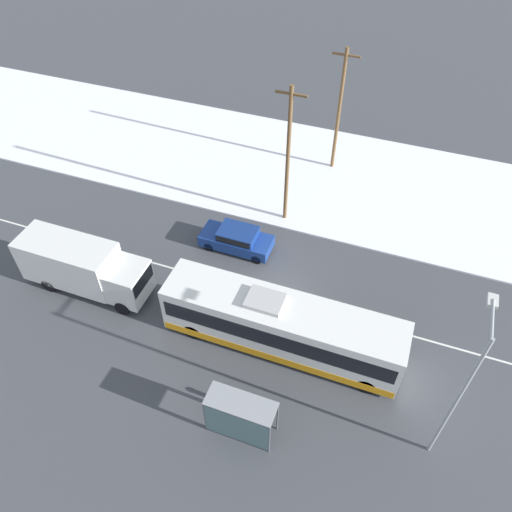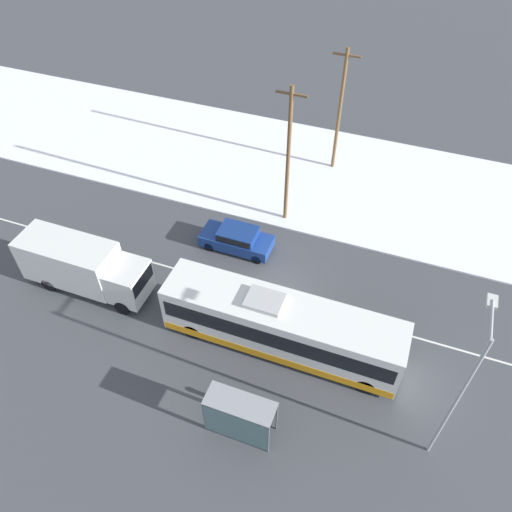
% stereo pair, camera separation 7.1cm
% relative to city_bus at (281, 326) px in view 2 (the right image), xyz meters
% --- Properties ---
extents(ground_plane, '(120.00, 120.00, 0.00)m').
position_rel_city_bus_xyz_m(ground_plane, '(-1.33, 2.91, -1.62)').
color(ground_plane, '#424449').
extents(snow_lot, '(80.00, 12.47, 0.12)m').
position_rel_city_bus_xyz_m(snow_lot, '(-1.33, 14.75, -1.56)').
color(snow_lot, white).
rests_on(snow_lot, ground_plane).
extents(lane_marking_center, '(60.00, 0.12, 0.00)m').
position_rel_city_bus_xyz_m(lane_marking_center, '(-1.33, 2.91, -1.62)').
color(lane_marking_center, silver).
rests_on(lane_marking_center, ground_plane).
extents(city_bus, '(12.09, 2.57, 3.31)m').
position_rel_city_bus_xyz_m(city_bus, '(0.00, 0.00, 0.00)').
color(city_bus, white).
rests_on(city_bus, ground_plane).
extents(box_truck, '(7.37, 2.30, 3.12)m').
position_rel_city_bus_xyz_m(box_truck, '(-11.61, -0.01, 0.11)').
color(box_truck, silver).
rests_on(box_truck, ground_plane).
extents(sedan_car, '(4.39, 1.80, 1.50)m').
position_rel_city_bus_xyz_m(sedan_car, '(-4.77, 5.86, -0.80)').
color(sedan_car, navy).
rests_on(sedan_car, ground_plane).
extents(pedestrian_at_stop, '(0.56, 0.25, 1.57)m').
position_rel_city_bus_xyz_m(pedestrian_at_stop, '(0.24, -4.11, -0.66)').
color(pedestrian_at_stop, '#23232D').
rests_on(pedestrian_at_stop, ground_plane).
extents(bus_shelter, '(3.07, 1.20, 2.40)m').
position_rel_city_bus_xyz_m(bus_shelter, '(-0.21, -5.27, 0.06)').
color(bus_shelter, gray).
rests_on(bus_shelter, ground_plane).
extents(streetlamp, '(0.36, 2.24, 8.43)m').
position_rel_city_bus_xyz_m(streetlamp, '(7.90, -2.63, 3.57)').
color(streetlamp, '#9EA3A8').
rests_on(streetlamp, ground_plane).
extents(utility_pole_roadside, '(1.80, 0.24, 9.33)m').
position_rel_city_bus_xyz_m(utility_pole_roadside, '(-2.86, 9.51, 3.24)').
color(utility_pole_roadside, brown).
rests_on(utility_pole_roadside, ground_plane).
extents(utility_pole_snowlot, '(1.80, 0.24, 8.92)m').
position_rel_city_bus_xyz_m(utility_pole_snowlot, '(-1.36, 16.17, 3.03)').
color(utility_pole_snowlot, brown).
rests_on(utility_pole_snowlot, ground_plane).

